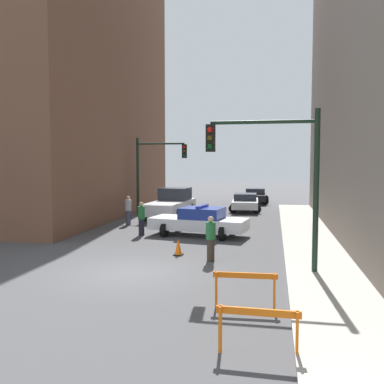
{
  "coord_description": "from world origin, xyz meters",
  "views": [
    {
      "loc": [
        4.57,
        -13.2,
        3.68
      ],
      "look_at": [
        0.59,
        7.54,
        2.13
      ],
      "focal_mm": 40.0,
      "sensor_mm": 36.0,
      "label": 1
    }
  ],
  "objects_px": {
    "white_truck": "(171,204)",
    "barrier_front": "(258,323)",
    "parked_car_mid": "(255,195)",
    "traffic_cone": "(178,247)",
    "pedestrian_sidewalk": "(211,238)",
    "barrier_mid": "(245,284)",
    "traffic_light_near": "(279,165)",
    "parked_car_near": "(245,202)",
    "police_car": "(200,221)",
    "traffic_light_far": "(153,165)",
    "pedestrian_corner": "(128,210)",
    "pedestrian_crossing": "(141,218)"
  },
  "relations": [
    {
      "from": "traffic_light_near",
      "to": "traffic_light_far",
      "type": "height_order",
      "value": "traffic_light_near"
    },
    {
      "from": "barrier_mid",
      "to": "police_car",
      "type": "bearing_deg",
      "value": 106.15
    },
    {
      "from": "police_car",
      "to": "traffic_cone",
      "type": "relative_size",
      "value": 7.53
    },
    {
      "from": "traffic_light_near",
      "to": "white_truck",
      "type": "bearing_deg",
      "value": 117.79
    },
    {
      "from": "parked_car_mid",
      "to": "barrier_front",
      "type": "height_order",
      "value": "parked_car_mid"
    },
    {
      "from": "traffic_light_near",
      "to": "parked_car_mid",
      "type": "xyz_separation_m",
      "value": [
        -1.7,
        23.23,
        -2.86
      ]
    },
    {
      "from": "traffic_light_near",
      "to": "parked_car_near",
      "type": "relative_size",
      "value": 1.19
    },
    {
      "from": "white_truck",
      "to": "parked_car_mid",
      "type": "distance_m",
      "value": 11.75
    },
    {
      "from": "white_truck",
      "to": "traffic_cone",
      "type": "xyz_separation_m",
      "value": [
        2.84,
        -10.57,
        -0.59
      ]
    },
    {
      "from": "traffic_light_near",
      "to": "police_car",
      "type": "relative_size",
      "value": 1.05
    },
    {
      "from": "barrier_front",
      "to": "white_truck",
      "type": "bearing_deg",
      "value": 108.4
    },
    {
      "from": "parked_car_near",
      "to": "barrier_front",
      "type": "bearing_deg",
      "value": -87.88
    },
    {
      "from": "white_truck",
      "to": "parked_car_near",
      "type": "height_order",
      "value": "white_truck"
    },
    {
      "from": "barrier_mid",
      "to": "parked_car_near",
      "type": "bearing_deg",
      "value": 93.71
    },
    {
      "from": "traffic_cone",
      "to": "parked_car_near",
      "type": "bearing_deg",
      "value": 83.92
    },
    {
      "from": "parked_car_near",
      "to": "parked_car_mid",
      "type": "relative_size",
      "value": 1.01
    },
    {
      "from": "pedestrian_crossing",
      "to": "pedestrian_sidewalk",
      "type": "relative_size",
      "value": 1.0
    },
    {
      "from": "white_truck",
      "to": "barrier_front",
      "type": "height_order",
      "value": "white_truck"
    },
    {
      "from": "police_car",
      "to": "parked_car_near",
      "type": "xyz_separation_m",
      "value": [
        1.53,
        10.73,
        -0.05
      ]
    },
    {
      "from": "pedestrian_sidewalk",
      "to": "barrier_mid",
      "type": "xyz_separation_m",
      "value": [
        1.57,
        -4.78,
        -0.24
      ]
    },
    {
      "from": "traffic_light_far",
      "to": "police_car",
      "type": "relative_size",
      "value": 1.05
    },
    {
      "from": "parked_car_mid",
      "to": "traffic_cone",
      "type": "height_order",
      "value": "parked_car_mid"
    },
    {
      "from": "pedestrian_corner",
      "to": "pedestrian_sidewalk",
      "type": "xyz_separation_m",
      "value": [
        5.96,
        -7.99,
        0.0
      ]
    },
    {
      "from": "traffic_light_far",
      "to": "parked_car_near",
      "type": "xyz_separation_m",
      "value": [
        5.87,
        3.71,
        -2.72
      ]
    },
    {
      "from": "police_car",
      "to": "traffic_cone",
      "type": "xyz_separation_m",
      "value": [
        -0.08,
        -4.4,
        -0.41
      ]
    },
    {
      "from": "pedestrian_corner",
      "to": "traffic_light_near",
      "type": "bearing_deg",
      "value": -157.34
    },
    {
      "from": "police_car",
      "to": "pedestrian_corner",
      "type": "distance_m",
      "value": 5.45
    },
    {
      "from": "police_car",
      "to": "pedestrian_sidewalk",
      "type": "height_order",
      "value": "pedestrian_sidewalk"
    },
    {
      "from": "white_truck",
      "to": "barrier_front",
      "type": "xyz_separation_m",
      "value": [
        6.21,
        -18.66,
        -0.29
      ]
    },
    {
      "from": "white_truck",
      "to": "traffic_cone",
      "type": "relative_size",
      "value": 8.44
    },
    {
      "from": "white_truck",
      "to": "pedestrian_crossing",
      "type": "relative_size",
      "value": 3.33
    },
    {
      "from": "police_car",
      "to": "pedestrian_crossing",
      "type": "height_order",
      "value": "pedestrian_crossing"
    },
    {
      "from": "pedestrian_crossing",
      "to": "barrier_front",
      "type": "height_order",
      "value": "pedestrian_crossing"
    },
    {
      "from": "parked_car_near",
      "to": "barrier_front",
      "type": "distance_m",
      "value": 23.28
    },
    {
      "from": "pedestrian_crossing",
      "to": "traffic_cone",
      "type": "distance_m",
      "value": 4.86
    },
    {
      "from": "traffic_light_far",
      "to": "parked_car_mid",
      "type": "distance_m",
      "value": 12.01
    },
    {
      "from": "pedestrian_sidewalk",
      "to": "barrier_mid",
      "type": "bearing_deg",
      "value": -29.79
    },
    {
      "from": "pedestrian_crossing",
      "to": "barrier_mid",
      "type": "height_order",
      "value": "pedestrian_crossing"
    },
    {
      "from": "barrier_front",
      "to": "parked_car_mid",
      "type": "bearing_deg",
      "value": 92.5
    },
    {
      "from": "parked_car_mid",
      "to": "parked_car_near",
      "type": "bearing_deg",
      "value": -95.27
    },
    {
      "from": "parked_car_mid",
      "to": "pedestrian_crossing",
      "type": "height_order",
      "value": "pedestrian_crossing"
    },
    {
      "from": "parked_car_mid",
      "to": "traffic_cone",
      "type": "distance_m",
      "value": 21.34
    },
    {
      "from": "police_car",
      "to": "barrier_front",
      "type": "bearing_deg",
      "value": -155.64
    },
    {
      "from": "pedestrian_sidewalk",
      "to": "traffic_cone",
      "type": "bearing_deg",
      "value": -166.57
    },
    {
      "from": "traffic_light_near",
      "to": "barrier_mid",
      "type": "relative_size",
      "value": 3.25
    },
    {
      "from": "pedestrian_corner",
      "to": "barrier_front",
      "type": "distance_m",
      "value": 17.26
    },
    {
      "from": "barrier_front",
      "to": "traffic_light_far",
      "type": "bearing_deg",
      "value": 111.34
    },
    {
      "from": "police_car",
      "to": "traffic_light_near",
      "type": "bearing_deg",
      "value": -140.31
    },
    {
      "from": "parked_car_near",
      "to": "pedestrian_sidewalk",
      "type": "height_order",
      "value": "pedestrian_sidewalk"
    },
    {
      "from": "parked_car_near",
      "to": "pedestrian_corner",
      "type": "bearing_deg",
      "value": -130.31
    }
  ]
}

